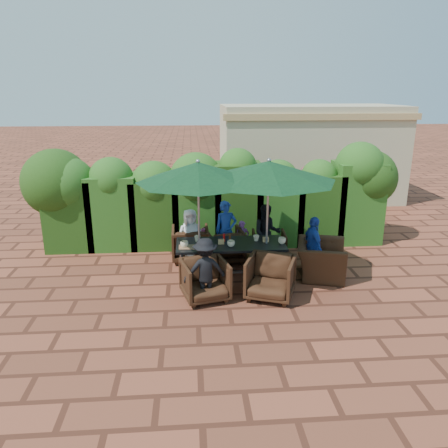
{
  "coord_description": "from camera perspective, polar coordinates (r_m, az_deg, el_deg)",
  "views": [
    {
      "loc": [
        -0.63,
        -8.01,
        3.72
      ],
      "look_at": [
        0.03,
        0.4,
        1.1
      ],
      "focal_mm": 35.0,
      "sensor_mm": 36.0,
      "label": 1
    }
  ],
  "objects": [
    {
      "name": "ketchup_bottle",
      "position": [
        8.83,
        0.01,
        -1.83
      ],
      "size": [
        0.04,
        0.04,
        0.17
      ],
      "primitive_type": "cylinder",
      "color": "#B20C0A",
      "rests_on": "dining_table"
    },
    {
      "name": "ground",
      "position": [
        8.85,
        0.04,
        -7.61
      ],
      "size": [
        80.0,
        80.0,
        0.0
      ],
      "primitive_type": "plane",
      "color": "brown",
      "rests_on": "ground"
    },
    {
      "name": "dining_table",
      "position": [
        8.81,
        0.86,
        -2.99
      ],
      "size": [
        2.18,
        0.9,
        0.75
      ],
      "color": "black",
      "rests_on": "ground"
    },
    {
      "name": "chair_near_left",
      "position": [
        8.04,
        -2.48,
        -7.1
      ],
      "size": [
        0.95,
        0.92,
        0.82
      ],
      "primitive_type": "imported",
      "rotation": [
        0.0,
        0.0,
        0.25
      ],
      "color": "black",
      "rests_on": "ground"
    },
    {
      "name": "chair_far_mid",
      "position": [
        9.75,
        0.07,
        -2.6
      ],
      "size": [
        0.91,
        0.87,
        0.82
      ],
      "primitive_type": "imported",
      "rotation": [
        0.0,
        0.0,
        3.3
      ],
      "color": "black",
      "rests_on": "ground"
    },
    {
      "name": "cup_d",
      "position": [
        8.93,
        4.24,
        -1.84
      ],
      "size": [
        0.12,
        0.12,
        0.12
      ],
      "primitive_type": "imported",
      "color": "beige",
      "rests_on": "dining_table"
    },
    {
      "name": "hedge_wall",
      "position": [
        10.62,
        -2.11,
        4.05
      ],
      "size": [
        9.1,
        1.6,
        2.51
      ],
      "color": "#19350E",
      "rests_on": "ground"
    },
    {
      "name": "building",
      "position": [
        15.7,
        10.99,
        9.18
      ],
      "size": [
        6.2,
        3.08,
        3.2
      ],
      "color": "tan",
      "rests_on": "ground"
    },
    {
      "name": "adult_far_right",
      "position": [
        9.78,
        5.6,
        -1.17
      ],
      "size": [
        0.65,
        0.42,
        1.29
      ],
      "primitive_type": "imported",
      "rotation": [
        0.0,
        0.0,
        -0.07
      ],
      "color": "black",
      "rests_on": "ground"
    },
    {
      "name": "cup_c",
      "position": [
        8.59,
        0.92,
        -2.57
      ],
      "size": [
        0.15,
        0.15,
        0.12
      ],
      "primitive_type": "imported",
      "color": "beige",
      "rests_on": "dining_table"
    },
    {
      "name": "child_right",
      "position": [
        9.97,
        2.4,
        -2.03
      ],
      "size": [
        0.34,
        0.28,
        0.86
      ],
      "primitive_type": "imported",
      "rotation": [
        0.0,
        0.0,
        0.1
      ],
      "color": "#A14CA6",
      "rests_on": "ground"
    },
    {
      "name": "pedestrian_a",
      "position": [
        12.6,
        4.63,
        3.79
      ],
      "size": [
        1.55,
        0.7,
        1.61
      ],
      "primitive_type": "imported",
      "rotation": [
        0.0,
        0.0,
        3.03
      ],
      "color": "green",
      "rests_on": "ground"
    },
    {
      "name": "number_block_right",
      "position": [
        8.89,
        5.47,
        -2.03
      ],
      "size": [
        0.12,
        0.06,
        0.1
      ],
      "primitive_type": "cube",
      "color": "tan",
      "rests_on": "dining_table"
    },
    {
      "name": "child_left",
      "position": [
        9.85,
        -2.63,
        -2.63
      ],
      "size": [
        0.3,
        0.25,
        0.75
      ],
      "primitive_type": "imported",
      "rotation": [
        0.0,
        0.0,
        0.14
      ],
      "color": "#D74C82",
      "rests_on": "ground"
    },
    {
      "name": "cup_a",
      "position": [
        8.57,
        -5.2,
        -2.65
      ],
      "size": [
        0.16,
        0.16,
        0.13
      ],
      "primitive_type": "imported",
      "color": "beige",
      "rests_on": "dining_table"
    },
    {
      "name": "adult_end_right",
      "position": [
        9.21,
        11.53,
        -2.81
      ],
      "size": [
        0.48,
        0.78,
        1.24
      ],
      "primitive_type": "imported",
      "rotation": [
        0.0,
        0.0,
        1.74
      ],
      "color": "#2045AD",
      "rests_on": "ground"
    },
    {
      "name": "sauce_bottle",
      "position": [
        8.81,
        0.78,
        -1.89
      ],
      "size": [
        0.04,
        0.04,
        0.17
      ],
      "primitive_type": "cylinder",
      "color": "#4C230C",
      "rests_on": "dining_table"
    },
    {
      "name": "chair_far_right",
      "position": [
        9.85,
        5.89,
        -2.74
      ],
      "size": [
        0.78,
        0.73,
        0.75
      ],
      "primitive_type": "imported",
      "rotation": [
        0.0,
        0.0,
        3.06
      ],
      "color": "black",
      "rests_on": "ground"
    },
    {
      "name": "chair_end_right",
      "position": [
        9.2,
        12.57,
        -3.82
      ],
      "size": [
        0.98,
        1.25,
        0.96
      ],
      "primitive_type": "imported",
      "rotation": [
        0.0,
        0.0,
        1.3
      ],
      "color": "black",
      "rests_on": "ground"
    },
    {
      "name": "pedestrian_b",
      "position": [
        13.3,
        10.31,
        4.11
      ],
      "size": [
        0.76,
        0.49,
        1.53
      ],
      "primitive_type": "imported",
      "rotation": [
        0.0,
        0.0,
        3.2
      ],
      "color": "#D74C82",
      "rests_on": "ground"
    },
    {
      "name": "chair_near_right",
      "position": [
        8.13,
        6.09,
        -6.72
      ],
      "size": [
        1.06,
        1.03,
        0.86
      ],
      "primitive_type": "imported",
      "rotation": [
        0.0,
        0.0,
        -0.37
      ],
      "color": "black",
      "rests_on": "ground"
    },
    {
      "name": "chair_far_left",
      "position": [
        9.87,
        -4.42,
        -2.36
      ],
      "size": [
        0.83,
        0.78,
        0.84
      ],
      "primitive_type": "imported",
      "rotation": [
        0.0,
        0.0,
        3.16
      ],
      "color": "black",
      "rests_on": "ground"
    },
    {
      "name": "umbrella_left",
      "position": [
        8.3,
        -3.41,
        6.74
      ],
      "size": [
        2.39,
        2.39,
        2.46
      ],
      "color": "gray",
      "rests_on": "ground"
    },
    {
      "name": "pedestrian_c",
      "position": [
        13.24,
        13.78,
        4.18
      ],
      "size": [
        1.18,
        0.94,
        1.69
      ],
      "primitive_type": "imported",
      "rotation": [
        0.0,
        0.0,
        2.66
      ],
      "color": "gray",
      "rests_on": "ground"
    },
    {
      "name": "cup_b",
      "position": [
        8.87,
        -3.47,
        -1.93
      ],
      "size": [
        0.13,
        0.13,
        0.12
      ],
      "primitive_type": "imported",
      "color": "beige",
      "rests_on": "dining_table"
    },
    {
      "name": "cup_e",
      "position": [
        8.82,
        7.57,
        -2.17
      ],
      "size": [
        0.16,
        0.16,
        0.13
      ],
      "primitive_type": "imported",
      "color": "beige",
      "rests_on": "dining_table"
    },
    {
      "name": "adult_near_left",
      "position": [
        7.89,
        -2.46,
        -6.04
      ],
      "size": [
        0.81,
        0.45,
        1.21
      ],
      "primitive_type": "imported",
      "rotation": [
        0.0,
        0.0,
        3.27
      ],
      "color": "black",
      "rests_on": "ground"
    },
    {
      "name": "adult_far_left",
      "position": [
        9.67,
        -4.42,
        -1.58
      ],
      "size": [
        0.67,
        0.49,
        1.22
      ],
      "primitive_type": "imported",
      "rotation": [
        0.0,
        0.0,
        0.25
      ],
      "color": "white",
      "rests_on": "ground"
    },
    {
      "name": "number_block_left",
      "position": [
        8.72,
        -0.38,
        -2.32
      ],
      "size": [
        0.12,
        0.06,
        0.1
      ],
      "primitive_type": "cube",
      "color": "tan",
      "rests_on": "dining_table"
    },
    {
      "name": "umbrella_right",
      "position": [
        8.45,
        5.85,
        6.87
      ],
      "size": [
        2.65,
        2.65,
        2.46
      ],
      "color": "gray",
      "rests_on": "ground"
    },
    {
      "name": "serving_tray",
      "position": [
        8.58,
        -4.74,
        -3.02
      ],
      "size": [
        0.35,
        0.25,
        0.02
      ],
      "primitive_type": "cube",
      "color": "#8C6444",
      "rests_on": "dining_table"
    },
    {
      "name": "adult_far_mid",
      "position": [
        9.77,
        0.26,
        -0.9
      ],
      "size": [
        0.55,
        0.48,
        1.36
      ],
      "primitive_type": "imported",
      "rotation": [
        0.0,
        0.0,
        0.17
      ],
      "color": "#2045AD",
      "rests_on": "ground"
    }
  ]
}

